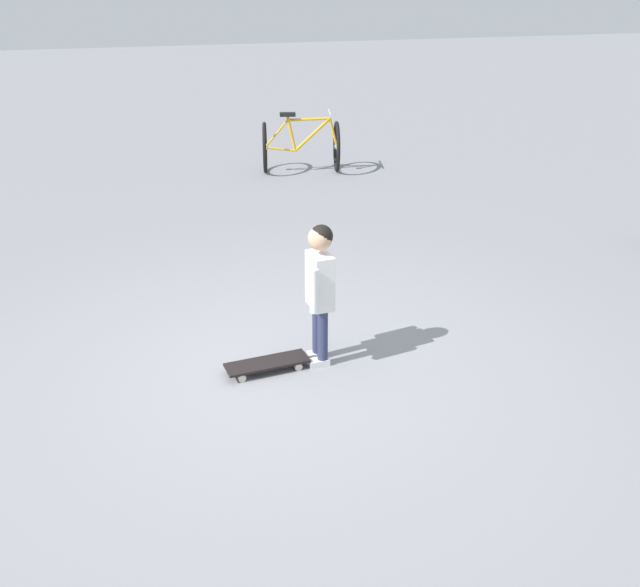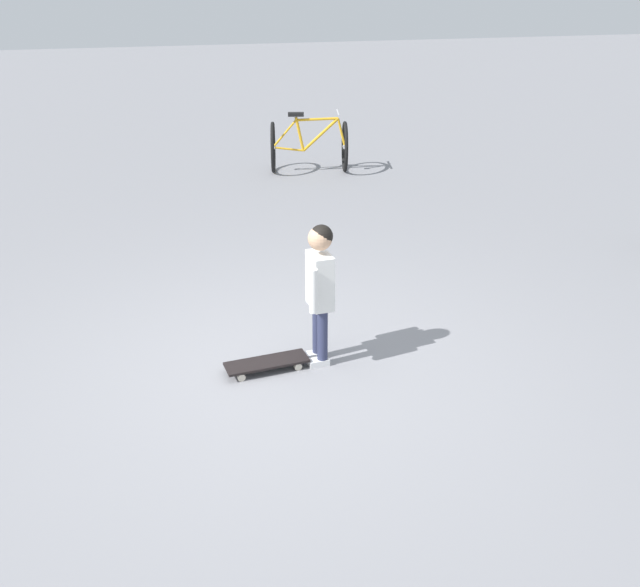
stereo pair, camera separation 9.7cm
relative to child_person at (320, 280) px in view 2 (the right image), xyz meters
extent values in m
plane|color=gray|center=(0.29, 0.10, -0.66)|extent=(50.00, 50.00, 0.00)
cylinder|color=#2D3351|center=(0.00, 0.05, -0.42)|extent=(0.08, 0.08, 0.42)
cube|color=white|center=(0.03, 0.06, -0.63)|extent=(0.15, 0.09, 0.05)
cylinder|color=#2D3351|center=(0.00, -0.05, -0.42)|extent=(0.08, 0.08, 0.42)
cube|color=white|center=(0.03, -0.05, -0.63)|extent=(0.15, 0.09, 0.05)
cube|color=white|center=(0.00, 0.00, -0.01)|extent=(0.15, 0.25, 0.40)
cylinder|color=white|center=(0.09, 0.16, -0.01)|extent=(0.06, 0.06, 0.32)
cylinder|color=white|center=(-0.05, -0.16, -0.01)|extent=(0.06, 0.06, 0.32)
sphere|color=tan|center=(0.00, 0.00, 0.31)|extent=(0.17, 0.17, 0.17)
sphere|color=black|center=(-0.01, 0.00, 0.32)|extent=(0.16, 0.16, 0.16)
cube|color=black|center=(0.40, 0.02, -0.59)|extent=(0.62, 0.24, 0.02)
cube|color=#B7B7BC|center=(0.61, 0.04, -0.61)|extent=(0.04, 0.11, 0.02)
cube|color=#B7B7BC|center=(0.19, 0.01, -0.61)|extent=(0.04, 0.11, 0.02)
cylinder|color=beige|center=(0.61, 0.12, -0.63)|extent=(0.06, 0.03, 0.06)
cylinder|color=beige|center=(0.62, -0.03, -0.63)|extent=(0.06, 0.03, 0.06)
cylinder|color=beige|center=(0.19, 0.08, -0.63)|extent=(0.06, 0.03, 0.06)
cylinder|color=beige|center=(0.20, -0.07, -0.63)|extent=(0.06, 0.03, 0.06)
torus|color=black|center=(-1.80, -5.18, -0.30)|extent=(0.21, 0.70, 0.71)
torus|color=black|center=(-0.81, -5.41, -0.30)|extent=(0.21, 0.70, 0.71)
cylinder|color=#B7B7BC|center=(-1.80, -5.18, -0.30)|extent=(0.07, 0.07, 0.06)
cylinder|color=#B7B7BC|center=(-0.81, -5.41, -0.30)|extent=(0.07, 0.07, 0.06)
cylinder|color=gold|center=(-1.47, -5.26, -0.13)|extent=(0.51, 0.16, 0.48)
cylinder|color=gold|center=(-1.42, -5.27, 0.09)|extent=(0.58, 0.17, 0.06)
cylinder|color=gold|center=(-1.18, -5.32, -0.12)|extent=(0.14, 0.07, 0.48)
cylinder|color=gold|center=(-1.02, -5.36, -0.33)|extent=(0.43, 0.13, 0.08)
cylinder|color=gold|center=(-0.97, -5.37, -0.11)|extent=(0.35, 0.11, 0.40)
cylinder|color=gold|center=(-1.75, -5.19, -0.10)|extent=(0.13, 0.06, 0.41)
cube|color=black|center=(-1.13, -5.34, 0.16)|extent=(0.24, 0.15, 0.05)
cylinder|color=#B7B7BC|center=(-1.70, -5.20, 0.18)|extent=(0.13, 0.45, 0.02)
camera|label=1|loc=(1.31, 4.39, 1.98)|focal=39.87mm
camera|label=2|loc=(1.22, 4.41, 1.98)|focal=39.87mm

